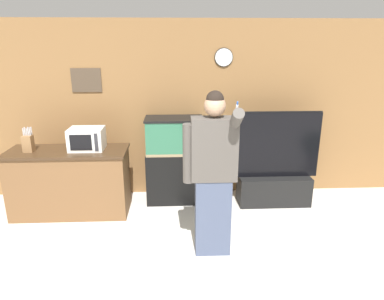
{
  "coord_description": "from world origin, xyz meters",
  "views": [
    {
      "loc": [
        0.27,
        -1.89,
        2.28
      ],
      "look_at": [
        0.45,
        1.99,
        1.05
      ],
      "focal_mm": 32.0,
      "sensor_mm": 36.0,
      "label": 1
    }
  ],
  "objects": [
    {
      "name": "counter_island",
      "position": [
        -1.19,
        2.5,
        0.46
      ],
      "size": [
        1.58,
        0.63,
        0.91
      ],
      "color": "brown",
      "rests_on": "ground_plane"
    },
    {
      "name": "wall_back_paneled",
      "position": [
        -0.0,
        3.16,
        1.3
      ],
      "size": [
        10.0,
        0.08,
        2.6
      ],
      "color": "olive",
      "rests_on": "ground_plane"
    },
    {
      "name": "knife_block",
      "position": [
        -1.66,
        2.47,
        1.03
      ],
      "size": [
        0.12,
        0.12,
        0.33
      ],
      "color": "olive",
      "rests_on": "counter_island"
    },
    {
      "name": "microwave",
      "position": [
        -0.92,
        2.53,
        1.06
      ],
      "size": [
        0.44,
        0.35,
        0.29
      ],
      "color": "white",
      "rests_on": "counter_island"
    },
    {
      "name": "tv_on_stand",
      "position": [
        1.68,
        2.67,
        0.4
      ],
      "size": [
        1.24,
        0.4,
        1.37
      ],
      "color": "black",
      "rests_on": "ground_plane"
    },
    {
      "name": "aquarium_on_stand",
      "position": [
        0.24,
        2.84,
        0.63
      ],
      "size": [
        0.82,
        0.45,
        1.26
      ],
      "color": "black",
      "rests_on": "ground_plane"
    },
    {
      "name": "person_standing",
      "position": [
        0.65,
        1.48,
        0.95
      ],
      "size": [
        0.57,
        0.43,
        1.82
      ],
      "color": "#424C66",
      "rests_on": "ground_plane"
    }
  ]
}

